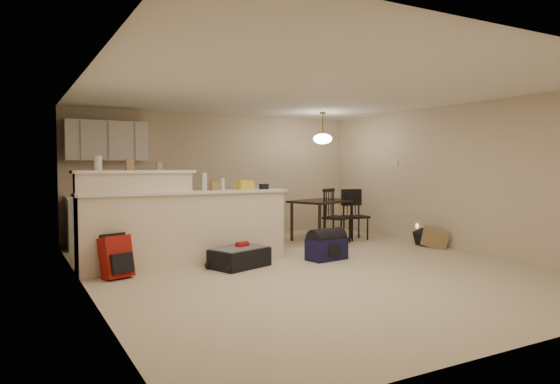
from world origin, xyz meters
TOP-DOWN VIEW (x-y plane):
  - room at (0.00, 0.00)m, footprint 7.00×7.02m
  - breakfast_bar at (-1.76, 0.98)m, footprint 3.08×0.58m
  - upper_cabinets at (-2.20, 3.32)m, footprint 1.40×0.34m
  - kitchen_counter at (-2.00, 3.19)m, footprint 1.80×0.60m
  - thermostat at (2.98, 1.55)m, footprint 0.02×0.12m
  - jar at (-2.69, 1.12)m, footprint 0.10×0.10m
  - cereal_box at (-2.27, 1.12)m, footprint 0.10×0.07m
  - small_box at (-1.85, 1.12)m, footprint 0.08×0.06m
  - bottle_a at (-1.25, 0.90)m, footprint 0.07×0.07m
  - bottle_b at (-0.97, 0.90)m, footprint 0.06×0.06m
  - bag_lump at (-0.60, 0.90)m, footprint 0.22×0.18m
  - pouch at (-0.27, 0.90)m, footprint 0.12×0.10m
  - extra_item_x at (-1.08, 0.90)m, footprint 0.13×0.10m
  - dining_table at (1.65, 2.16)m, footprint 1.46×1.21m
  - pendant_lamp at (1.65, 2.16)m, footprint 0.36×0.36m
  - dining_chair_near at (1.64, 1.64)m, footprint 0.60×0.59m
  - dining_chair_far at (2.21, 1.82)m, footprint 0.47×0.45m
  - suitcase at (-0.88, 0.48)m, footprint 0.93×0.76m
  - red_backpack at (-2.57, 0.61)m, footprint 0.42×0.33m
  - navy_duffel at (0.53, 0.34)m, footprint 0.66×0.42m
  - black_daypack at (2.85, 0.61)m, footprint 0.25×0.34m
  - cardboard_sheet at (2.77, 0.29)m, footprint 0.20×0.44m

SIDE VIEW (x-z plane):
  - suitcase at x=-0.88m, z-range 0.00..0.27m
  - black_daypack at x=2.85m, z-range 0.00..0.28m
  - navy_duffel at x=0.53m, z-range 0.00..0.33m
  - cardboard_sheet at x=2.77m, z-range 0.00..0.36m
  - red_backpack at x=-2.57m, z-range 0.00..0.54m
  - kitchen_counter at x=-2.00m, z-range 0.00..0.90m
  - dining_chair_far at x=2.21m, z-range 0.00..0.97m
  - dining_chair_near at x=1.64m, z-range 0.00..1.02m
  - breakfast_bar at x=-1.76m, z-range -0.09..1.30m
  - dining_table at x=1.65m, z-range 0.30..1.08m
  - pouch at x=-0.27m, z-range 1.09..1.17m
  - extra_item_x at x=-1.08m, z-range 1.09..1.23m
  - bag_lump at x=-0.60m, z-range 1.09..1.23m
  - bottle_b at x=-0.97m, z-range 1.09..1.27m
  - bottle_a at x=-1.25m, z-range 1.09..1.35m
  - room at x=0.00m, z-range 0.00..2.50m
  - small_box at x=-1.85m, z-range 1.39..1.51m
  - cereal_box at x=-2.27m, z-range 1.39..1.55m
  - jar at x=-2.69m, z-range 1.39..1.59m
  - thermostat at x=2.98m, z-range 1.44..1.56m
  - upper_cabinets at x=-2.20m, z-range 1.55..2.25m
  - pendant_lamp at x=1.65m, z-range 1.68..2.30m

